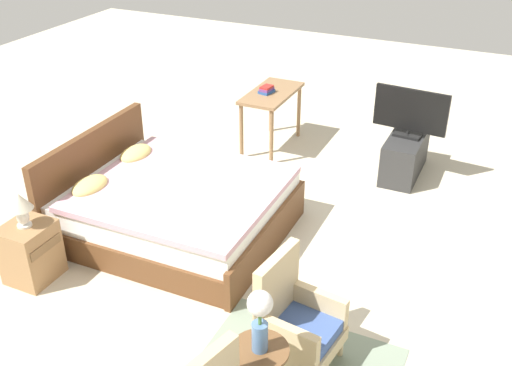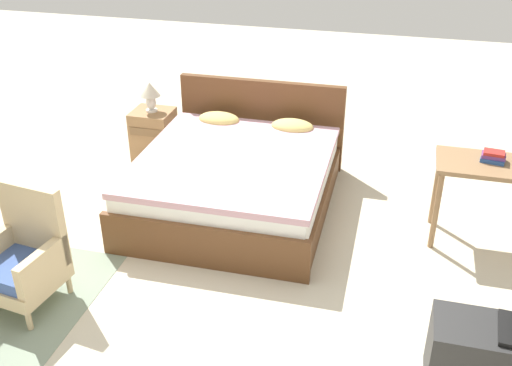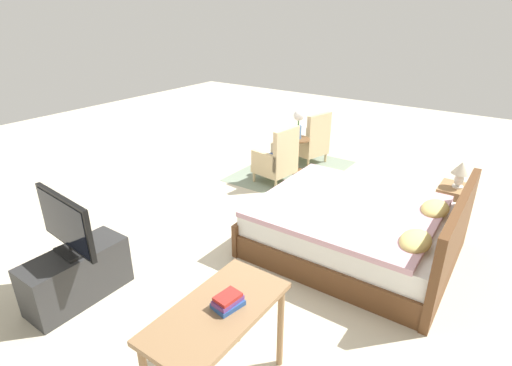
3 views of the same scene
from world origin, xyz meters
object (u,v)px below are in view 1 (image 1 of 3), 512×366
at_px(book_stack, 267,90).
at_px(nightstand, 31,252).
at_px(bed, 173,207).
at_px(armchair_by_window_right, 295,322).
at_px(flower_vase, 260,315).
at_px(tv_stand, 405,155).
at_px(table_lamp, 20,205).
at_px(vanity_desk, 271,100).
at_px(tv_flatscreen, 411,112).

bearing_deg(book_stack, nightstand, 166.93).
bearing_deg(bed, armchair_by_window_right, -122.55).
relative_size(armchair_by_window_right, flower_vase, 1.93).
relative_size(armchair_by_window_right, tv_stand, 0.96).
height_order(bed, tv_stand, bed).
xyz_separation_m(armchair_by_window_right, nightstand, (-0.06, 2.58, -0.10)).
distance_m(flower_vase, tv_stand, 4.08).
bearing_deg(table_lamp, book_stack, -13.09).
bearing_deg(nightstand, flower_vase, -101.44).
distance_m(nightstand, vanity_desk, 3.67).
height_order(bed, book_stack, bed).
relative_size(tv_stand, vanity_desk, 0.92).
height_order(bed, nightstand, bed).
bearing_deg(bed, table_lamp, 147.54).
bearing_deg(nightstand, bed, -32.44).
height_order(tv_flatscreen, book_stack, tv_flatscreen).
height_order(armchair_by_window_right, table_lamp, armchair_by_window_right).
height_order(table_lamp, vanity_desk, table_lamp).
relative_size(armchair_by_window_right, tv_flatscreen, 1.05).
bearing_deg(tv_flatscreen, book_stack, 91.10).
distance_m(tv_stand, vanity_desk, 1.84).
distance_m(armchair_by_window_right, nightstand, 2.59).
bearing_deg(vanity_desk, flower_vase, -157.32).
height_order(bed, armchair_by_window_right, bed).
height_order(flower_vase, table_lamp, flower_vase).
bearing_deg(table_lamp, nightstand, -90.00).
distance_m(bed, table_lamp, 1.52).
bearing_deg(nightstand, tv_flatscreen, -36.99).
distance_m(table_lamp, vanity_desk, 3.65).
bearing_deg(book_stack, bed, 179.05).
bearing_deg(tv_stand, book_stack, 91.02).
height_order(nightstand, table_lamp, table_lamp).
height_order(nightstand, tv_flatscreen, tv_flatscreen).
bearing_deg(book_stack, vanity_desk, -34.19).
relative_size(bed, tv_stand, 2.23).
xyz_separation_m(bed, flower_vase, (-1.73, -1.78, 0.59)).
bearing_deg(flower_vase, tv_flatscreen, -1.44).
height_order(armchair_by_window_right, vanity_desk, armchair_by_window_right).
bearing_deg(tv_stand, tv_flatscreen, -5.03).
bearing_deg(armchair_by_window_right, table_lamp, 91.26).
height_order(table_lamp, book_stack, table_lamp).
xyz_separation_m(bed, tv_flatscreen, (2.31, -1.88, 0.52)).
xyz_separation_m(table_lamp, tv_flatscreen, (3.52, -2.65, 0.03)).
height_order(flower_vase, tv_stand, flower_vase).
relative_size(bed, flower_vase, 4.48).
distance_m(vanity_desk, book_stack, 0.18).
bearing_deg(bed, book_stack, -0.95).
bearing_deg(tv_stand, bed, 140.79).
distance_m(bed, flower_vase, 2.55).
bearing_deg(flower_vase, bed, 45.79).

